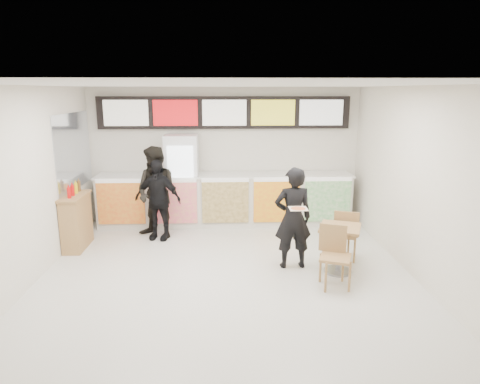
{
  "coord_description": "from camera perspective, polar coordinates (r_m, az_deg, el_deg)",
  "views": [
    {
      "loc": [
        -0.06,
        -6.07,
        2.93
      ],
      "look_at": [
        0.25,
        1.2,
        1.19
      ],
      "focal_mm": 32.0,
      "sensor_mm": 36.0,
      "label": 1
    }
  ],
  "objects": [
    {
      "name": "floor",
      "position": [
        6.74,
        -1.72,
        -12.33
      ],
      "size": [
        7.0,
        7.0,
        0.0
      ],
      "primitive_type": "plane",
      "color": "beige",
      "rests_on": "ground"
    },
    {
      "name": "ceiling",
      "position": [
        6.07,
        -1.93,
        14.09
      ],
      "size": [
        7.0,
        7.0,
        0.0
      ],
      "primitive_type": "plane",
      "rotation": [
        3.14,
        0.0,
        0.0
      ],
      "color": "white",
      "rests_on": "wall_back"
    },
    {
      "name": "wall_back",
      "position": [
        9.68,
        -2.05,
        4.94
      ],
      "size": [
        6.0,
        0.0,
        6.0
      ],
      "primitive_type": "plane",
      "rotation": [
        1.57,
        0.0,
        0.0
      ],
      "color": "silver",
      "rests_on": "floor"
    },
    {
      "name": "wall_left",
      "position": [
        6.9,
        -27.6,
        -0.08
      ],
      "size": [
        0.0,
        7.0,
        7.0
      ],
      "primitive_type": "plane",
      "rotation": [
        1.57,
        0.0,
        1.57
      ],
      "color": "silver",
      "rests_on": "floor"
    },
    {
      "name": "wall_right",
      "position": [
        6.95,
        23.77,
        0.4
      ],
      "size": [
        0.0,
        7.0,
        7.0
      ],
      "primitive_type": "plane",
      "rotation": [
        1.57,
        0.0,
        -1.57
      ],
      "color": "silver",
      "rests_on": "floor"
    },
    {
      "name": "service_counter",
      "position": [
        9.46,
        -1.98,
        -0.99
      ],
      "size": [
        5.56,
        0.77,
        1.14
      ],
      "color": "silver",
      "rests_on": "floor"
    },
    {
      "name": "menu_board",
      "position": [
        9.5,
        -2.09,
        10.54
      ],
      "size": [
        5.5,
        0.14,
        0.7
      ],
      "color": "black",
      "rests_on": "wall_back"
    },
    {
      "name": "drinks_fridge",
      "position": [
        9.42,
        -7.7,
        1.51
      ],
      "size": [
        0.7,
        0.67,
        2.0
      ],
      "color": "white",
      "rests_on": "floor"
    },
    {
      "name": "mirror_panel",
      "position": [
        9.09,
        -21.28,
        5.07
      ],
      "size": [
        0.01,
        2.0,
        1.5
      ],
      "primitive_type": "cube",
      "color": "#B2B7BF",
      "rests_on": "wall_left"
    },
    {
      "name": "customer_main",
      "position": [
        7.16,
        7.07,
        -3.47
      ],
      "size": [
        0.66,
        0.46,
        1.72
      ],
      "primitive_type": "imported",
      "rotation": [
        0.0,
        0.0,
        3.22
      ],
      "color": "black",
      "rests_on": "floor"
    },
    {
      "name": "customer_left",
      "position": [
        8.72,
        -10.99,
        -0.09
      ],
      "size": [
        1.11,
        1.01,
        1.86
      ],
      "primitive_type": "imported",
      "rotation": [
        0.0,
        0.0,
        -0.42
      ],
      "color": "black",
      "rests_on": "floor"
    },
    {
      "name": "customer_mid",
      "position": [
        8.64,
        -10.92,
        -1.02
      ],
      "size": [
        1.02,
        0.61,
        1.62
      ],
      "primitive_type": "imported",
      "rotation": [
        0.0,
        0.0,
        -0.25
      ],
      "color": "black",
      "rests_on": "floor"
    },
    {
      "name": "pizza_slice",
      "position": [
        6.65,
        7.77,
        -2.15
      ],
      "size": [
        0.36,
        0.36,
        0.02
      ],
      "color": "beige",
      "rests_on": "customer_main"
    },
    {
      "name": "cafe_table",
      "position": [
        7.18,
        13.11,
        -6.33
      ],
      "size": [
        0.97,
        1.65,
        0.93
      ],
      "rotation": [
        0.0,
        0.0,
        -0.36
      ],
      "color": "#A97D4D",
      "rests_on": "floor"
    },
    {
      "name": "condiment_ledge",
      "position": [
        8.65,
        -20.98,
        -3.62
      ],
      "size": [
        0.37,
        0.92,
        1.23
      ],
      "color": "#A97D4D",
      "rests_on": "floor"
    }
  ]
}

